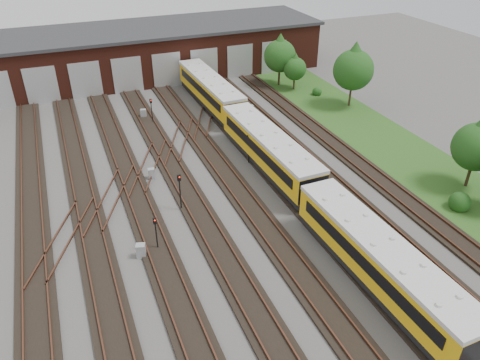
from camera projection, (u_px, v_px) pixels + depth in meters
name	position (u px, v px, depth m)	size (l,w,h in m)	color
ground	(250.00, 250.00, 32.59)	(120.00, 120.00, 0.00)	#4C4947
track_network	(245.00, 244.00, 32.94)	(30.40, 70.00, 0.33)	black
maintenance_shed	(133.00, 53.00, 62.58)	(51.00, 12.50, 6.35)	#4C1D13
grass_verge	(386.00, 143.00, 46.60)	(8.00, 55.00, 0.05)	#22511B
metro_train	(269.00, 149.00, 41.36)	(3.10, 47.07, 3.10)	black
signal_mast_0	(156.00, 229.00, 31.77)	(0.24, 0.23, 2.66)	black
signal_mast_1	(180.00, 188.00, 35.73)	(0.28, 0.26, 3.16)	black
signal_mast_2	(151.00, 108.00, 49.94)	(0.24, 0.22, 2.75)	black
signal_mast_3	(249.00, 145.00, 42.31)	(0.26, 0.25, 2.84)	black
relay_cabinet_0	(141.00, 251.00, 31.69)	(0.62, 0.52, 1.04)	#939597
relay_cabinet_1	(143.00, 114.00, 51.79)	(0.59, 0.50, 0.99)	#939597
relay_cabinet_2	(151.00, 174.00, 40.61)	(0.57, 0.48, 0.95)	#939597
relay_cabinet_3	(259.00, 153.00, 43.94)	(0.54, 0.45, 0.91)	#939597
relay_cabinet_4	(251.00, 109.00, 53.07)	(0.54, 0.45, 0.89)	#939597
tree_0	(280.00, 52.00, 58.86)	(4.05, 4.05, 6.70)	#312416
tree_1	(295.00, 66.00, 58.17)	(2.84, 2.84, 4.71)	#312416
tree_2	(354.00, 65.00, 52.50)	(4.58, 4.58, 7.58)	#312416
tree_4	(478.00, 142.00, 37.56)	(3.97, 3.97, 6.58)	#312416
bush_0	(460.00, 200.00, 36.47)	(1.67, 1.67, 1.67)	#194012
bush_1	(317.00, 91.00, 57.70)	(1.17, 1.17, 1.17)	#194012
bush_2	(292.00, 65.00, 65.70)	(1.67, 1.67, 1.67)	#194012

